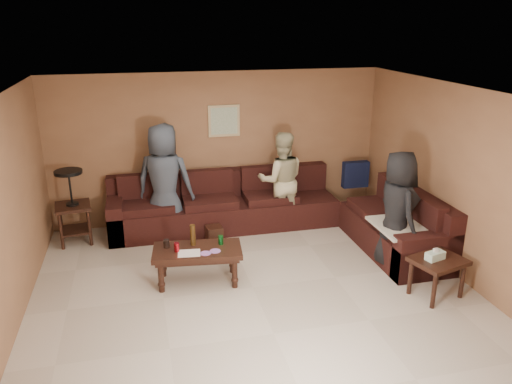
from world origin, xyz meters
TOP-DOWN VIEW (x-y plane):
  - room at (0.00, 0.00)m, footprint 5.60×5.50m
  - sectional_sofa at (0.81, 1.52)m, footprint 4.65×2.90m
  - coffee_table at (-0.66, 0.33)m, footprint 1.20×0.70m
  - end_table_left at (-2.34, 2.00)m, footprint 0.57×0.57m
  - side_table_right at (2.17, -0.72)m, footprint 0.73×0.65m
  - waste_bin at (-0.27, 1.45)m, footprint 0.26×0.26m
  - wall_art at (0.10, 2.48)m, footprint 0.52×0.04m
  - person_left at (-0.94, 1.94)m, footprint 1.03×0.84m
  - person_middle at (0.92, 1.88)m, footprint 0.85×0.70m
  - person_right at (2.06, 0.16)m, footprint 0.53×0.81m

SIDE VIEW (x-z plane):
  - waste_bin at x=-0.27m, z-range 0.00..0.28m
  - sectional_sofa at x=0.81m, z-range -0.16..0.81m
  - coffee_table at x=-0.66m, z-range 0.03..0.78m
  - side_table_right at x=2.17m, z-range 0.11..0.76m
  - end_table_left at x=-2.34m, z-range 0.03..1.19m
  - person_middle at x=0.92m, z-range 0.00..1.60m
  - person_right at x=2.06m, z-range 0.00..1.65m
  - person_left at x=-0.94m, z-range 0.00..1.81m
  - room at x=0.00m, z-range 0.41..2.91m
  - wall_art at x=0.10m, z-range 1.44..1.96m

